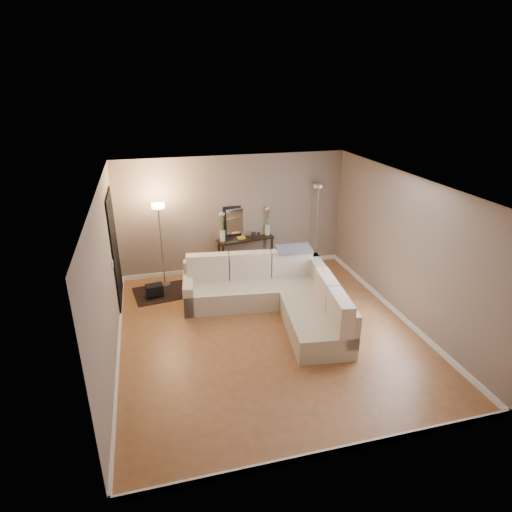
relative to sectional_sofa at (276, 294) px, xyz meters
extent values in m
cube|color=#9A6138|center=(-0.34, -0.66, -0.36)|extent=(5.00, 5.50, 0.01)
cube|color=white|center=(-0.34, -0.66, 2.25)|extent=(5.00, 5.50, 0.01)
cube|color=gray|center=(-0.34, 2.10, 0.95)|extent=(5.00, 0.02, 2.60)
cube|color=gray|center=(-0.34, -3.42, 0.95)|extent=(5.00, 0.02, 2.60)
cube|color=gray|center=(-2.85, -0.66, 0.95)|extent=(0.02, 5.50, 2.60)
cube|color=gray|center=(2.17, -0.66, 0.95)|extent=(0.02, 5.50, 2.60)
cube|color=white|center=(-0.34, 2.08, -0.30)|extent=(5.00, 0.03, 0.10)
cube|color=white|center=(-0.34, -3.39, -0.30)|extent=(5.00, 0.03, 0.10)
cube|color=white|center=(-2.83, -0.66, -0.30)|extent=(0.03, 5.50, 0.10)
cube|color=white|center=(2.14, -0.66, -0.30)|extent=(0.03, 5.50, 0.10)
cube|color=black|center=(-2.82, 1.04, 0.75)|extent=(0.02, 1.20, 2.20)
cube|color=white|center=(-2.82, 0.19, 0.85)|extent=(0.02, 0.08, 0.12)
cube|color=beige|center=(-0.30, 0.44, -0.15)|extent=(2.79, 1.25, 0.41)
cube|color=beige|center=(-0.26, 0.80, 0.14)|extent=(2.70, 0.53, 0.58)
cube|color=beige|center=(-1.56, 0.59, -0.06)|extent=(0.30, 0.95, 0.58)
cube|color=beige|center=(0.42, -0.96, -0.15)|extent=(1.13, 1.76, 0.41)
cube|color=beige|center=(0.83, -0.54, 0.14)|extent=(0.52, 2.60, 0.58)
cube|color=beige|center=(-1.15, 0.79, 0.33)|extent=(0.83, 0.32, 0.54)
cube|color=beige|center=(-0.32, 0.69, 0.33)|extent=(0.83, 0.32, 0.54)
cube|color=beige|center=(0.50, 0.59, 0.33)|extent=(0.83, 0.32, 0.54)
cube|color=beige|center=(0.70, -0.68, 0.33)|extent=(0.32, 0.77, 0.54)
cube|color=beige|center=(0.61, -1.45, 0.33)|extent=(0.32, 0.77, 0.54)
cube|color=slate|center=(0.56, 0.61, 0.61)|extent=(0.71, 0.45, 0.09)
cube|color=black|center=(-0.11, 1.95, 0.41)|extent=(1.30, 0.51, 0.04)
cube|color=black|center=(-0.67, 1.74, 0.02)|extent=(0.05, 0.05, 0.74)
cube|color=black|center=(-0.71, 2.01, 0.02)|extent=(0.05, 0.05, 0.74)
cube|color=black|center=(0.49, 1.90, 0.02)|extent=(0.05, 0.05, 0.74)
cube|color=black|center=(0.45, 2.17, 0.02)|extent=(0.05, 0.05, 0.74)
cube|color=black|center=(-0.11, 1.95, -0.18)|extent=(1.22, 0.47, 0.03)
cube|color=#BF3333|center=(-0.63, 1.88, -0.07)|extent=(0.05, 0.16, 0.19)
cube|color=#3359A5|center=(-0.59, 1.89, -0.06)|extent=(0.06, 0.16, 0.20)
cube|color=gold|center=(-0.54, 1.89, -0.05)|extent=(0.06, 0.16, 0.22)
cube|color=#3F7F4C|center=(-0.49, 1.90, -0.07)|extent=(0.07, 0.16, 0.19)
cube|color=#994C99|center=(-0.45, 1.91, -0.06)|extent=(0.05, 0.16, 0.20)
cube|color=orange|center=(-0.41, 1.91, -0.05)|extent=(0.06, 0.16, 0.22)
cube|color=#262626|center=(-0.36, 1.92, -0.07)|extent=(0.06, 0.16, 0.19)
cube|color=#4C99B2|center=(-0.31, 1.92, -0.06)|extent=(0.07, 0.16, 0.20)
cube|color=#B2A58C|center=(-0.27, 1.93, -0.05)|extent=(0.05, 0.16, 0.22)
cube|color=brown|center=(-0.23, 1.94, -0.07)|extent=(0.06, 0.16, 0.19)
cube|color=navy|center=(-0.18, 1.94, -0.06)|extent=(0.06, 0.16, 0.20)
cube|color=gold|center=(-0.13, 1.95, -0.05)|extent=(0.07, 0.16, 0.22)
cube|color=black|center=(-0.14, 2.12, 0.80)|extent=(0.89, 0.16, 0.70)
cube|color=white|center=(-0.13, 2.10, 0.80)|extent=(0.77, 0.12, 0.59)
cube|color=gold|center=(-0.22, 1.91, 0.46)|extent=(0.19, 0.14, 0.04)
cube|color=black|center=(0.07, 1.93, 0.50)|extent=(0.10, 0.03, 0.13)
cube|color=black|center=(0.18, 1.94, 0.49)|extent=(0.08, 0.03, 0.11)
cylinder|color=silver|center=(-0.64, 1.88, 0.55)|extent=(0.13, 0.13, 0.23)
cylinder|color=#38722D|center=(-0.66, 1.88, 0.83)|extent=(0.10, 0.02, 0.40)
sphere|color=#E5598C|center=(-0.68, 1.87, 1.03)|extent=(0.08, 0.08, 0.07)
cylinder|color=#38722D|center=(-0.65, 1.88, 0.84)|extent=(0.05, 0.02, 0.43)
sphere|color=white|center=(-0.66, 1.88, 1.05)|extent=(0.08, 0.08, 0.07)
cylinder|color=#38722D|center=(-0.64, 1.88, 0.85)|extent=(0.01, 0.01, 0.45)
sphere|color=#598CE5|center=(-0.64, 1.88, 1.07)|extent=(0.08, 0.08, 0.07)
cylinder|color=#38722D|center=(-0.64, 1.88, 0.83)|extent=(0.05, 0.01, 0.41)
sphere|color=#E58C4C|center=(-0.63, 1.88, 1.03)|extent=(0.08, 0.08, 0.07)
cylinder|color=#38722D|center=(-0.63, 1.88, 0.84)|extent=(0.10, 0.02, 0.42)
sphere|color=#D866B2|center=(-0.61, 1.88, 1.05)|extent=(0.08, 0.08, 0.07)
cylinder|color=silver|center=(0.42, 2.03, 0.55)|extent=(0.13, 0.13, 0.23)
cylinder|color=#38722D|center=(0.40, 2.02, 0.83)|extent=(0.10, 0.02, 0.40)
sphere|color=#E5598C|center=(0.38, 2.02, 1.03)|extent=(0.08, 0.08, 0.07)
cylinder|color=#38722D|center=(0.41, 2.03, 0.84)|extent=(0.05, 0.02, 0.43)
sphere|color=white|center=(0.40, 2.02, 1.05)|extent=(0.08, 0.08, 0.07)
cylinder|color=#38722D|center=(0.42, 2.03, 0.85)|extent=(0.01, 0.01, 0.45)
sphere|color=#598CE5|center=(0.42, 2.03, 1.07)|extent=(0.08, 0.08, 0.07)
cylinder|color=#38722D|center=(0.43, 2.03, 0.83)|extent=(0.05, 0.01, 0.41)
sphere|color=#E58C4C|center=(0.44, 2.03, 1.03)|extent=(0.08, 0.08, 0.07)
cylinder|color=#38722D|center=(0.44, 2.03, 0.84)|extent=(0.10, 0.02, 0.42)
sphere|color=#D866B2|center=(0.46, 2.03, 1.05)|extent=(0.08, 0.08, 0.07)
cylinder|color=silver|center=(-1.96, 1.63, -0.34)|extent=(0.26, 0.26, 0.03)
cylinder|color=silver|center=(-1.96, 1.63, 0.51)|extent=(0.03, 0.03, 1.69)
cylinder|color=#FFBF72|center=(-1.96, 1.63, 1.39)|extent=(0.28, 0.28, 0.08)
cylinder|color=silver|center=(1.54, 1.87, -0.34)|extent=(0.32, 0.32, 0.03)
cylinder|color=silver|center=(1.54, 1.87, 0.58)|extent=(0.03, 0.03, 1.84)
cylinder|color=silver|center=(1.54, 1.87, 1.54)|extent=(0.34, 0.34, 0.08)
cube|color=black|center=(-2.01, 1.28, -0.35)|extent=(1.27, 1.03, 0.02)
cube|color=black|center=(-2.19, 1.15, -0.20)|extent=(0.36, 0.28, 0.21)
camera|label=1|loc=(-2.15, -6.77, 3.72)|focal=30.00mm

